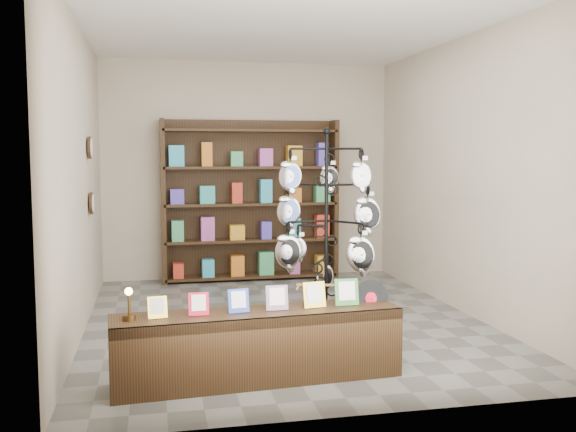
# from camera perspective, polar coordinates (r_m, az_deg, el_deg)

# --- Properties ---
(ground) EXTENTS (5.00, 5.00, 0.00)m
(ground) POSITION_cam_1_polar(r_m,az_deg,el_deg) (6.78, -0.36, -9.27)
(ground) COLOR slate
(ground) RESTS_ON ground
(room_envelope) EXTENTS (5.00, 5.00, 5.00)m
(room_envelope) POSITION_cam_1_polar(r_m,az_deg,el_deg) (6.55, -0.37, 6.57)
(room_envelope) COLOR beige
(room_envelope) RESTS_ON ground
(display_tree) EXTENTS (1.06, 1.06, 1.96)m
(display_tree) POSITION_cam_1_polar(r_m,az_deg,el_deg) (5.72, 3.42, -0.46)
(display_tree) COLOR black
(display_tree) RESTS_ON ground
(front_shelf) EXTENTS (2.23, 0.60, 0.78)m
(front_shelf) POSITION_cam_1_polar(r_m,az_deg,el_deg) (5.00, -2.68, -11.42)
(front_shelf) COLOR black
(front_shelf) RESTS_ON ground
(back_shelving) EXTENTS (2.42, 0.36, 2.20)m
(back_shelving) POSITION_cam_1_polar(r_m,az_deg,el_deg) (8.84, -3.35, 0.95)
(back_shelving) COLOR black
(back_shelving) RESTS_ON ground
(wall_clocks) EXTENTS (0.03, 0.24, 0.84)m
(wall_clocks) POSITION_cam_1_polar(r_m,az_deg,el_deg) (7.25, -17.14, 3.45)
(wall_clocks) COLOR black
(wall_clocks) RESTS_ON ground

